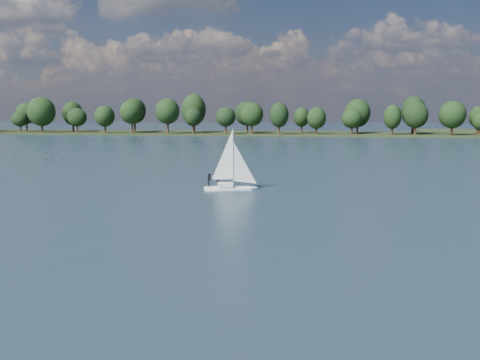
% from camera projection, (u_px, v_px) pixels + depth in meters
% --- Properties ---
extents(ground, '(700.00, 700.00, 0.00)m').
position_uv_depth(ground, '(313.00, 157.00, 119.75)').
color(ground, '#233342').
rests_on(ground, ground).
extents(far_shore, '(660.00, 40.00, 1.50)m').
position_uv_depth(far_shore, '(317.00, 135.00, 229.59)').
color(far_shore, black).
rests_on(far_shore, ground).
extents(sailboat, '(6.67, 3.90, 8.48)m').
position_uv_depth(sailboat, '(228.00, 172.00, 69.30)').
color(sailboat, white).
rests_on(sailboat, ground).
extents(treeline, '(562.63, 73.49, 18.48)m').
position_uv_depth(treeline, '(271.00, 115.00, 227.66)').
color(treeline, black).
rests_on(treeline, ground).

